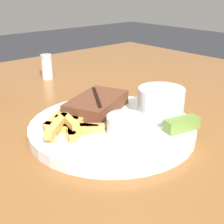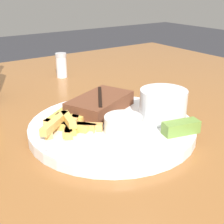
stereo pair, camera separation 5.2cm
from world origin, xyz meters
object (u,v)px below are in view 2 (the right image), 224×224
Objects in this scene: pickle_spear at (181,127)px; fork_utensil at (79,136)px; dipping_sauce_cup at (123,124)px; dinner_plate at (112,128)px; steak_portion at (100,103)px; salt_shaker at (61,65)px; coleslaw_cup at (163,103)px.

pickle_spear reaches higher than fork_utensil.
dipping_sauce_cup is 0.45× the size of fork_utensil.
fork_utensil reaches higher than dinner_plate.
dipping_sauce_cup is 0.09m from pickle_spear.
dinner_plate is at bearing -104.34° from steak_portion.
steak_portion is at bearing 77.78° from dipping_sauce_cup.
fork_utensil is 0.40m from salt_shaker.
dipping_sauce_cup is 0.92× the size of salt_shaker.
salt_shaker is (0.16, 0.37, 0.01)m from fork_utensil.
dinner_plate is at bearing 125.15° from pickle_spear.
steak_portion is at bearing 75.66° from dinner_plate.
coleslaw_cup reaches higher than dinner_plate.
pickle_spear is 0.16m from fork_utensil.
dipping_sauce_cup is at bearing 143.07° from pickle_spear.
dinner_plate is 0.05m from dipping_sauce_cup.
pickle_spear is (-0.02, -0.06, -0.02)m from coleslaw_cup.
fork_utensil is (-0.09, -0.07, -0.01)m from steak_portion.
steak_portion is 2.41× the size of dipping_sauce_cup.
coleslaw_cup is (0.07, -0.09, 0.02)m from steak_portion.
dinner_plate is 0.37m from salt_shaker.
coleslaw_cup reaches higher than salt_shaker.
salt_shaker is at bearing 87.62° from pickle_spear.
coleslaw_cup is 1.29× the size of pickle_spear.
fork_utensil is (-0.07, -0.01, 0.01)m from dinner_plate.
coleslaw_cup is at bearing -90.40° from salt_shaker.
fork_utensil is at bearing -112.77° from salt_shaker.
dinner_plate is 0.07m from steak_portion.
salt_shaker is (0.00, 0.39, -0.01)m from coleslaw_cup.
dinner_plate is 4.48× the size of pickle_spear.
pickle_spear is at bearing -54.85° from dinner_plate.
salt_shaker is (0.02, 0.45, 0.00)m from pickle_spear.
coleslaw_cup is 0.60× the size of fork_utensil.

